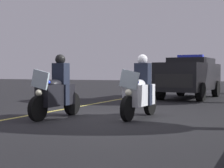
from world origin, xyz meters
TOP-DOWN VIEW (x-y plane):
  - ground_plane at (0.00, 0.00)m, footprint 80.00×80.00m
  - lane_stripe_center at (0.00, -2.19)m, footprint 48.00×0.12m
  - police_motorcycle_lead_left at (0.55, -1.18)m, footprint 2.14×0.60m
  - police_motorcycle_lead_right at (-0.40, 0.86)m, footprint 2.14×0.60m
  - police_suv at (-8.08, 0.56)m, footprint 5.01×2.31m

SIDE VIEW (x-z plane):
  - ground_plane at x=0.00m, z-range 0.00..0.00m
  - lane_stripe_center at x=0.00m, z-range 0.00..0.01m
  - police_motorcycle_lead_left at x=0.55m, z-range -0.16..1.56m
  - police_motorcycle_lead_right at x=-0.40m, z-range -0.16..1.56m
  - police_suv at x=-8.08m, z-range 0.04..2.09m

